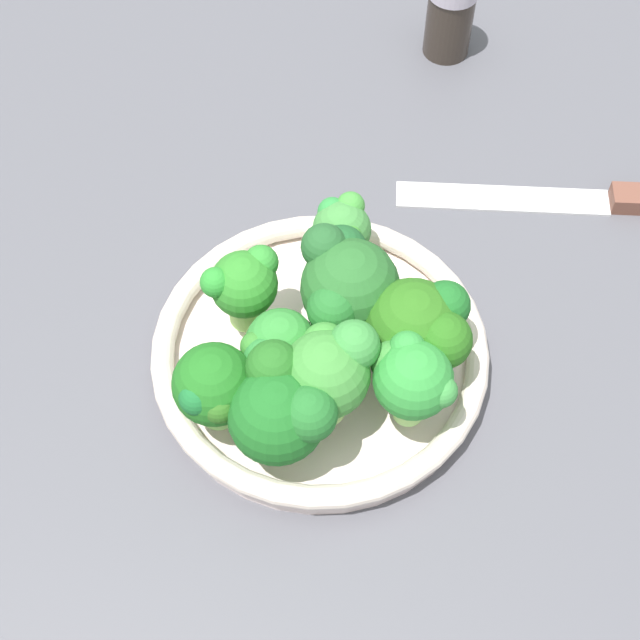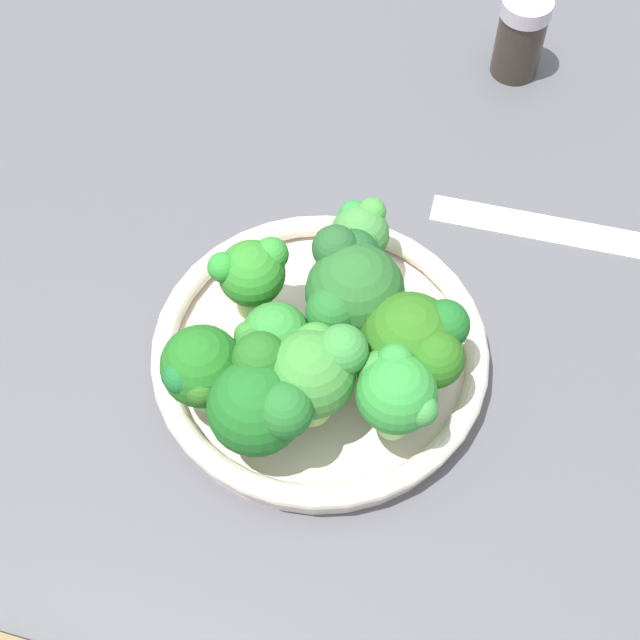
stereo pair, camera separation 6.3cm
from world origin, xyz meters
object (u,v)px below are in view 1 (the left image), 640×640
Objects in this scene: bowl at (320,354)px; broccoli_floret_5 at (329,370)px; broccoli_floret_6 at (420,328)px; broccoli_floret_8 at (342,229)px; pepper_shaker at (450,16)px; knife at (611,199)px; broccoli_floret_4 at (214,388)px; broccoli_floret_7 at (277,347)px; broccoli_floret_1 at (281,410)px; broccoli_floret_3 at (412,378)px; broccoli_floret_0 at (243,283)px; broccoli_floret_2 at (346,284)px.

broccoli_floret_5 is (-1.00, -4.61, 5.95)cm from bowl.
broccoli_floret_6 is 9.62cm from broccoli_floret_8.
knife is at bearing -75.72° from pepper_shaker.
broccoli_floret_5 is at bearing -12.88° from broccoli_floret_4.
broccoli_floret_7 is at bearing 19.81° from broccoli_floret_4.
broccoli_floret_1 is 42.48cm from pepper_shaker.
broccoli_floret_5 is 1.06× the size of broccoli_floret_6.
broccoli_floret_5 is at bearing 155.48° from broccoli_floret_3.
broccoli_floret_0 is 8.13cm from broccoli_floret_8.
broccoli_floret_1 is 0.96× the size of pepper_shaker.
broccoli_floret_1 is 1.04× the size of broccoli_floret_3.
pepper_shaker is at bearing 50.12° from broccoli_floret_8.
broccoli_floret_3 is 5.15cm from broccoli_floret_5.
broccoli_floret_1 is 1.01× the size of broccoli_floret_6.
bowl is 3.07× the size of broccoli_floret_5.
broccoli_floret_6 is at bearing 59.93° from broccoli_floret_3.
broccoli_floret_1 reaches higher than knife.
bowl is 8.89cm from broccoli_floret_8.
broccoli_floret_0 is at bearing 143.65° from broccoli_floret_6.
broccoli_floret_1 reaches higher than broccoli_floret_4.
broccoli_floret_2 is 6.33cm from broccoli_floret_7.
broccoli_floret_4 is at bearing -164.78° from knife.
bowl is 4.13× the size of broccoli_floret_7.
broccoli_floret_7 is at bearing -165.52° from knife.
broccoli_floret_0 is 1.07× the size of broccoli_floret_8.
broccoli_floret_0 is 5.33cm from broccoli_floret_7.
broccoli_floret_8 is at bearing 72.88° from broccoli_floret_2.
broccoli_floret_8 is 27.72cm from pepper_shaker.
broccoli_floret_6 is at bearing -117.21° from pepper_shaker.
broccoli_floret_7 is 31.65cm from knife.
broccoli_floret_5 is 30.67cm from knife.
broccoli_floret_7 is (-2.38, 3.32, -1.12)cm from broccoli_floret_5.
broccoli_floret_4 reaches higher than broccoli_floret_7.
broccoli_floret_7 is at bearing 125.66° from broccoli_floret_5.
broccoli_floret_3 is at bearing -61.34° from bowl.
broccoli_floret_6 is 24.00cm from knife.
broccoli_floret_1 reaches higher than bowl.
broccoli_floret_3 reaches higher than pepper_shaker.
broccoli_floret_7 is at bearing -82.60° from broccoli_floret_0.
broccoli_floret_8 reaches higher than knife.
broccoli_floret_5 is (3.65, 1.42, 0.55)cm from broccoli_floret_1.
broccoli_floret_6 is 34.51cm from pepper_shaker.
broccoli_floret_6 is at bearing -12.01° from broccoli_floret_7.
bowl is 3.25× the size of broccoli_floret_6.
broccoli_floret_8 is (4.76, 10.80, -0.80)cm from broccoli_floret_5.
broccoli_floret_1 is (-4.64, -6.03, 5.41)cm from bowl.
broccoli_floret_7 is at bearing 142.33° from broccoli_floret_3.
broccoli_floret_6 is (9.79, -7.20, 0.04)cm from broccoli_floret_0.
broccoli_floret_5 is 6.89cm from broccoli_floret_6.
broccoli_floret_3 is at bearing -37.67° from broccoli_floret_7.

